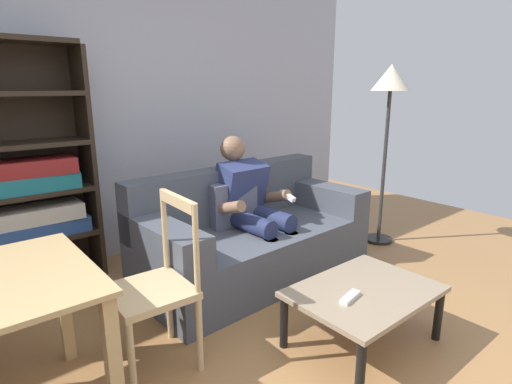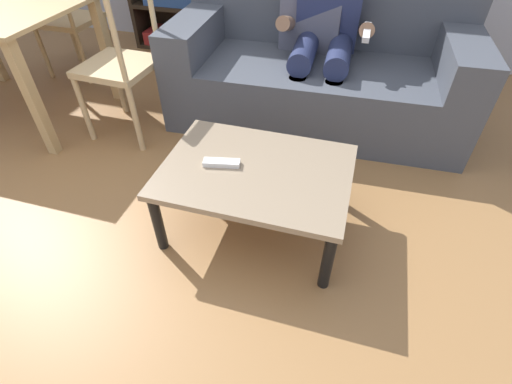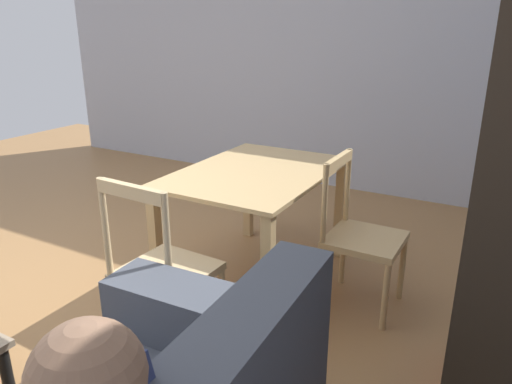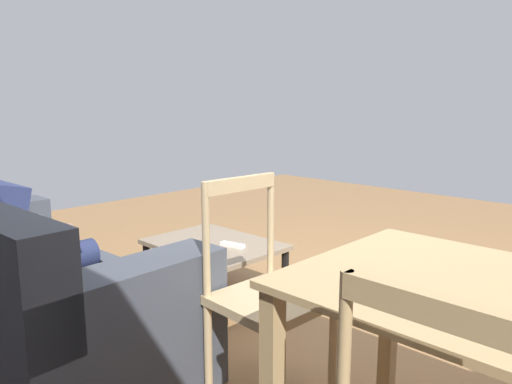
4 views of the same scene
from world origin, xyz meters
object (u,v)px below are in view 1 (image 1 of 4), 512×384
at_px(dining_chair_facing_couch, 155,289).
at_px(tv_remote, 350,297).
at_px(floor_lamp, 390,94).
at_px(couch, 251,236).
at_px(coffee_table, 364,296).
at_px(person_lounging, 251,205).
at_px(bookshelf, 28,190).

bearing_deg(dining_chair_facing_couch, tv_remote, -35.85).
distance_m(dining_chair_facing_couch, floor_lamp, 2.81).
bearing_deg(couch, tv_remote, -101.97).
relative_size(couch, tv_remote, 11.53).
bearing_deg(coffee_table, floor_lamp, 30.85).
distance_m(coffee_table, dining_chair_facing_couch, 1.22).
bearing_deg(tv_remote, person_lounging, -24.41).
relative_size(couch, dining_chair_facing_couch, 2.03).
relative_size(coffee_table, tv_remote, 5.10).
bearing_deg(dining_chair_facing_couch, person_lounging, 27.45).
relative_size(bookshelf, dining_chair_facing_couch, 1.94).
relative_size(person_lounging, tv_remote, 6.69).
height_order(couch, bookshelf, bookshelf).
xyz_separation_m(tv_remote, floor_lamp, (1.73, 0.95, 1.09)).
relative_size(tv_remote, floor_lamp, 0.10).
relative_size(couch, floor_lamp, 1.13).
bearing_deg(couch, floor_lamp, -10.15).
height_order(person_lounging, floor_lamp, floor_lamp).
relative_size(dining_chair_facing_couch, floor_lamp, 0.56).
distance_m(tv_remote, floor_lamp, 2.25).
height_order(coffee_table, floor_lamp, floor_lamp).
bearing_deg(tv_remote, dining_chair_facing_couch, 42.21).
relative_size(coffee_table, floor_lamp, 0.50).
bearing_deg(floor_lamp, coffee_table, -149.15).
distance_m(couch, person_lounging, 0.26).
distance_m(couch, bookshelf, 1.76).
xyz_separation_m(person_lounging, floor_lamp, (1.46, -0.28, 0.87)).
distance_m(coffee_table, bookshelf, 2.55).
height_order(person_lounging, dining_chair_facing_couch, person_lounging).
xyz_separation_m(coffee_table, bookshelf, (-1.33, 2.13, 0.46)).
bearing_deg(floor_lamp, person_lounging, 169.00).
height_order(couch, dining_chair_facing_couch, dining_chair_facing_couch).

